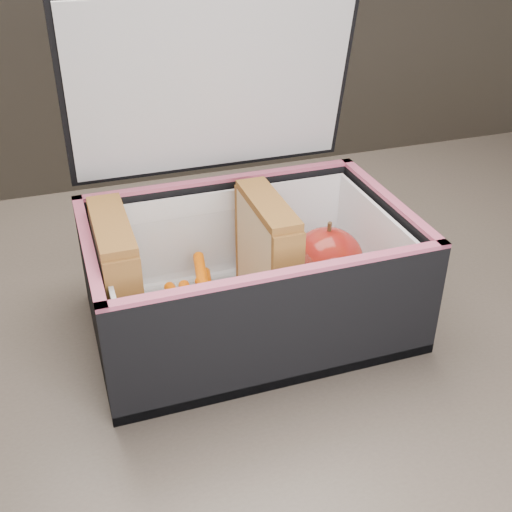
% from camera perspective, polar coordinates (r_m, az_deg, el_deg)
% --- Properties ---
extents(kitchen_table, '(1.20, 0.80, 0.75)m').
position_cam_1_polar(kitchen_table, '(0.62, -0.12, -15.67)').
color(kitchen_table, brown).
rests_on(kitchen_table, ground).
extents(lunch_bag, '(0.28, 0.22, 0.28)m').
position_cam_1_polar(lunch_bag, '(0.57, -0.75, -0.83)').
color(lunch_bag, black).
rests_on(lunch_bag, kitchen_table).
extents(plastic_tub, '(0.18, 0.13, 0.07)m').
position_cam_1_polar(plastic_tub, '(0.56, -5.33, -2.76)').
color(plastic_tub, white).
rests_on(plastic_tub, lunch_bag).
extents(sandwich_left, '(0.03, 0.10, 0.11)m').
position_cam_1_polar(sandwich_left, '(0.54, -12.16, -2.07)').
color(sandwich_left, tan).
rests_on(sandwich_left, plastic_tub).
extents(sandwich_right, '(0.03, 0.10, 0.11)m').
position_cam_1_polar(sandwich_right, '(0.57, 1.00, 0.09)').
color(sandwich_right, tan).
rests_on(sandwich_right, plastic_tub).
extents(carrot_sticks, '(0.05, 0.13, 0.03)m').
position_cam_1_polar(carrot_sticks, '(0.57, -5.23, -4.38)').
color(carrot_sticks, '#FF7300').
rests_on(carrot_sticks, plastic_tub).
extents(paper_napkin, '(0.09, 0.09, 0.01)m').
position_cam_1_polar(paper_napkin, '(0.62, 5.69, -3.06)').
color(paper_napkin, white).
rests_on(paper_napkin, lunch_bag).
extents(red_apple, '(0.09, 0.09, 0.07)m').
position_cam_1_polar(red_apple, '(0.60, 6.35, -0.39)').
color(red_apple, maroon).
rests_on(red_apple, paper_napkin).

